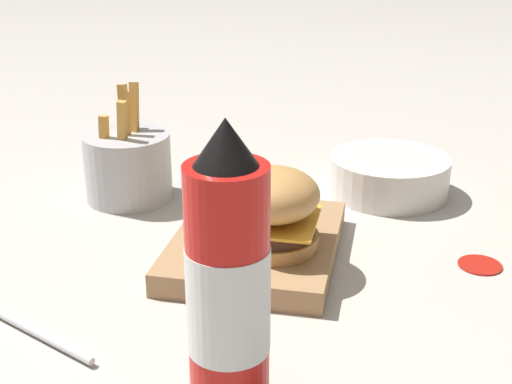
{
  "coord_description": "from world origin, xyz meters",
  "views": [
    {
      "loc": [
        -0.69,
        -0.07,
        0.36
      ],
      "look_at": [
        -0.01,
        0.08,
        0.08
      ],
      "focal_mm": 50.0,
      "sensor_mm": 36.0,
      "label": 1
    }
  ],
  "objects_px": {
    "side_bowl": "(389,174)",
    "ketchup_bottle": "(228,287)",
    "serving_board": "(256,245)",
    "fries_basket": "(128,165)",
    "burger": "(272,208)",
    "spoon": "(1,314)"
  },
  "relations": [
    {
      "from": "burger",
      "to": "spoon",
      "type": "bearing_deg",
      "value": 123.53
    },
    {
      "from": "burger",
      "to": "ketchup_bottle",
      "type": "distance_m",
      "value": 0.23
    },
    {
      "from": "serving_board",
      "to": "ketchup_bottle",
      "type": "bearing_deg",
      "value": -172.81
    },
    {
      "from": "spoon",
      "to": "fries_basket",
      "type": "bearing_deg",
      "value": -67.34
    },
    {
      "from": "side_bowl",
      "to": "spoon",
      "type": "distance_m",
      "value": 0.51
    },
    {
      "from": "side_bowl",
      "to": "serving_board",
      "type": "bearing_deg",
      "value": 147.5
    },
    {
      "from": "serving_board",
      "to": "side_bowl",
      "type": "distance_m",
      "value": 0.25
    },
    {
      "from": "serving_board",
      "to": "burger",
      "type": "height_order",
      "value": "burger"
    },
    {
      "from": "side_bowl",
      "to": "ketchup_bottle",
      "type": "bearing_deg",
      "value": 167.35
    },
    {
      "from": "ketchup_bottle",
      "to": "fries_basket",
      "type": "distance_m",
      "value": 0.44
    },
    {
      "from": "ketchup_bottle",
      "to": "fries_basket",
      "type": "height_order",
      "value": "ketchup_bottle"
    },
    {
      "from": "serving_board",
      "to": "fries_basket",
      "type": "distance_m",
      "value": 0.24
    },
    {
      "from": "ketchup_bottle",
      "to": "side_bowl",
      "type": "relative_size",
      "value": 1.47
    },
    {
      "from": "burger",
      "to": "spoon",
      "type": "height_order",
      "value": "burger"
    },
    {
      "from": "burger",
      "to": "side_bowl",
      "type": "distance_m",
      "value": 0.26
    },
    {
      "from": "serving_board",
      "to": "spoon",
      "type": "distance_m",
      "value": 0.27
    },
    {
      "from": "side_bowl",
      "to": "fries_basket",
      "type": "bearing_deg",
      "value": 104.26
    },
    {
      "from": "spoon",
      "to": "burger",
      "type": "bearing_deg",
      "value": -121.87
    },
    {
      "from": "serving_board",
      "to": "fries_basket",
      "type": "xyz_separation_m",
      "value": [
        0.13,
        0.2,
        0.03
      ]
    },
    {
      "from": "ketchup_bottle",
      "to": "spoon",
      "type": "distance_m",
      "value": 0.27
    },
    {
      "from": "ketchup_bottle",
      "to": "fries_basket",
      "type": "xyz_separation_m",
      "value": [
        0.38,
        0.23,
        -0.06
      ]
    },
    {
      "from": "burger",
      "to": "fries_basket",
      "type": "relative_size",
      "value": 0.65
    }
  ]
}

